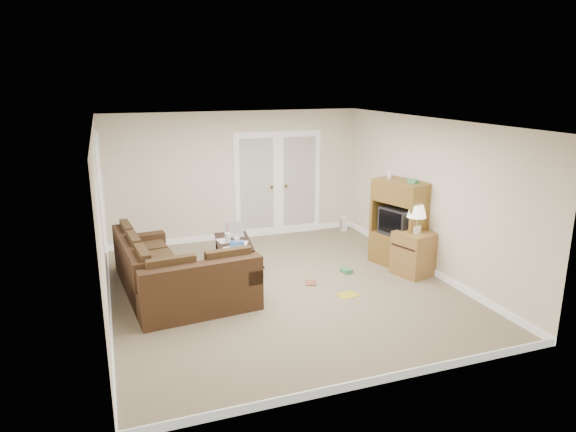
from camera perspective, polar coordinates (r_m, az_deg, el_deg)
name	(u,v)px	position (r m, az deg, el deg)	size (l,w,h in m)	color
floor	(283,288)	(7.89, -0.59, -8.02)	(5.50, 5.50, 0.00)	gray
ceiling	(282,122)	(7.29, -0.65, 10.39)	(5.00, 5.50, 0.02)	silver
wall_left	(101,225)	(7.11, -20.03, -0.90)	(0.02, 5.50, 2.50)	white
wall_right	(428,196)	(8.62, 15.30, 2.16)	(0.02, 5.50, 2.50)	white
wall_back	(236,176)	(10.07, -5.76, 4.43)	(5.00, 0.02, 2.50)	white
wall_front	(375,274)	(5.09, 9.63, -6.36)	(5.00, 0.02, 2.50)	white
baseboards	(283,285)	(7.87, -0.59, -7.68)	(5.00, 5.50, 0.10)	white
french_doors	(278,184)	(10.31, -1.09, 3.54)	(1.80, 0.05, 2.13)	white
window_left	(102,187)	(8.01, -20.01, 3.04)	(0.05, 1.92, 1.42)	white
sectional_sofa	(170,277)	(7.68, -12.97, -6.64)	(1.91, 2.57, 0.77)	#402918
coffee_table	(234,252)	(8.72, -6.02, -4.05)	(0.70, 1.18, 0.76)	black
tv_armoire	(399,223)	(8.81, 12.27, -0.78)	(0.75, 1.02, 1.58)	brown
side_cabinet	(414,250)	(8.55, 13.85, -3.64)	(0.68, 0.68, 1.16)	olive
space_heater	(344,224)	(10.78, 6.20, -0.86)	(0.12, 0.10, 0.31)	white
floor_magazine	(348,295)	(7.70, 6.67, -8.71)	(0.29, 0.23, 0.01)	gold
floor_greenbox	(346,271)	(8.53, 6.51, -6.05)	(0.14, 0.18, 0.07)	#429158
floor_book	(306,283)	(8.07, 1.96, -7.41)	(0.17, 0.23, 0.02)	brown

